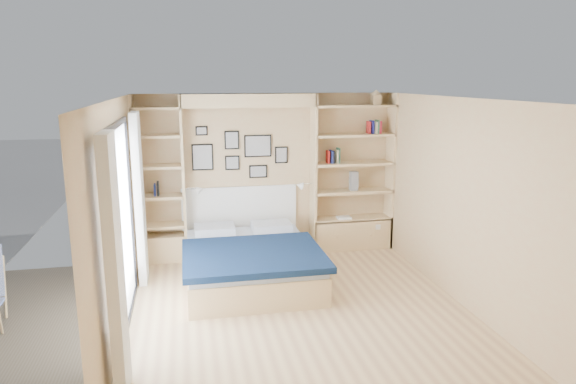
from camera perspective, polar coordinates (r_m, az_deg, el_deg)
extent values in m
plane|color=#DEBC84|center=(6.34, 1.13, -12.86)|extent=(4.50, 4.50, 0.00)
plane|color=tan|center=(8.08, -2.30, 2.02)|extent=(4.00, 0.00, 4.00)
plane|color=tan|center=(3.86, 8.59, -9.97)|extent=(4.00, 0.00, 4.00)
plane|color=tan|center=(5.83, -18.40, -2.73)|extent=(0.00, 4.50, 4.50)
plane|color=tan|center=(6.64, 18.29, -0.92)|extent=(0.00, 4.50, 4.50)
plane|color=white|center=(5.74, 1.24, 10.33)|extent=(4.50, 4.50, 0.00)
cube|color=#E6CA8A|center=(7.81, -11.56, 1.41)|extent=(0.04, 0.35, 2.50)
cube|color=#E6CA8A|center=(8.05, 2.83, 1.98)|extent=(0.04, 0.35, 2.50)
cube|color=#E6CA8A|center=(7.73, -4.39, 10.11)|extent=(2.00, 0.35, 0.20)
cube|color=#E6CA8A|center=(8.45, 11.28, 2.25)|extent=(0.04, 0.35, 2.50)
cube|color=#E6CA8A|center=(7.84, -16.53, 1.19)|extent=(0.04, 0.35, 2.50)
cube|color=#E6CA8A|center=(8.47, 7.04, -4.55)|extent=(1.30, 0.35, 0.50)
cube|color=#E6CA8A|center=(8.08, -13.73, -6.03)|extent=(0.70, 0.35, 0.40)
cube|color=black|center=(5.66, -18.78, 6.91)|extent=(0.04, 2.08, 0.06)
cube|color=black|center=(6.25, -17.34, -13.59)|extent=(0.04, 2.08, 0.06)
cube|color=black|center=(4.90, -19.31, -7.48)|extent=(0.04, 0.06, 2.20)
cube|color=black|center=(6.85, -17.09, -1.73)|extent=(0.04, 0.06, 2.20)
cube|color=silver|center=(5.86, -18.12, -3.95)|extent=(0.01, 2.00, 2.20)
cube|color=white|center=(4.61, -18.69, -8.04)|extent=(0.10, 0.45, 2.30)
cube|color=white|center=(7.10, -16.19, -0.76)|extent=(0.10, 0.45, 2.30)
cube|color=#E6CA8A|center=(8.40, 7.08, -2.91)|extent=(1.30, 0.35, 0.04)
cube|color=#E6CA8A|center=(8.29, 7.16, 0.09)|extent=(1.30, 0.35, 0.04)
cube|color=#E6CA8A|center=(8.21, 7.25, 3.16)|extent=(1.30, 0.35, 0.04)
cube|color=#E6CA8A|center=(8.15, 7.34, 6.28)|extent=(1.30, 0.35, 0.04)
cube|color=#E6CA8A|center=(8.11, 7.43, 9.44)|extent=(1.30, 0.35, 0.04)
cube|color=#E6CA8A|center=(7.98, -13.86, -3.64)|extent=(0.70, 0.35, 0.04)
cube|color=#E6CA8A|center=(7.87, -14.03, -0.49)|extent=(0.70, 0.35, 0.04)
cube|color=#E6CA8A|center=(7.78, -14.20, 2.74)|extent=(0.70, 0.35, 0.04)
cube|color=#E6CA8A|center=(7.72, -14.38, 6.03)|extent=(0.70, 0.35, 0.04)
cube|color=#E6CA8A|center=(7.69, -14.54, 8.99)|extent=(0.70, 0.35, 0.04)
cube|color=#E6CA8A|center=(7.11, -4.22, -8.39)|extent=(1.70, 2.12, 0.37)
cube|color=silver|center=(7.03, -4.25, -6.60)|extent=(1.66, 2.08, 0.10)
cube|color=#0C1D39|center=(6.67, -3.87, -7.02)|extent=(1.80, 1.49, 0.08)
cube|color=silver|center=(7.68, -8.14, -4.16)|extent=(0.58, 0.42, 0.12)
cube|color=silver|center=(7.77, -1.87, -3.84)|extent=(0.58, 0.42, 0.12)
cube|color=white|center=(8.10, -5.38, -1.83)|extent=(1.80, 0.04, 0.70)
cube|color=black|center=(7.91, -9.48, 3.84)|extent=(0.32, 0.02, 0.40)
cube|color=gray|center=(7.90, -9.47, 3.83)|extent=(0.28, 0.01, 0.36)
cube|color=black|center=(7.90, -6.27, 5.76)|extent=(0.22, 0.02, 0.28)
cube|color=gray|center=(7.89, -6.26, 5.75)|extent=(0.18, 0.01, 0.24)
cube|color=black|center=(7.95, -6.21, 3.25)|extent=(0.22, 0.02, 0.22)
cube|color=gray|center=(7.94, -6.20, 3.24)|extent=(0.18, 0.01, 0.18)
cube|color=black|center=(7.96, -3.37, 5.13)|extent=(0.42, 0.02, 0.34)
cube|color=gray|center=(7.95, -3.36, 5.12)|extent=(0.38, 0.01, 0.30)
cube|color=black|center=(8.02, -3.33, 2.30)|extent=(0.28, 0.02, 0.20)
cube|color=gray|center=(8.01, -3.32, 2.29)|extent=(0.24, 0.01, 0.16)
cube|color=black|center=(8.04, -0.74, 4.15)|extent=(0.20, 0.02, 0.26)
cube|color=gray|center=(8.03, -0.72, 4.14)|extent=(0.16, 0.01, 0.22)
cube|color=black|center=(7.86, -9.58, 6.72)|extent=(0.18, 0.02, 0.14)
cube|color=gray|center=(7.85, -9.58, 6.72)|extent=(0.14, 0.01, 0.10)
cylinder|color=silver|center=(7.76, -10.48, 0.41)|extent=(0.20, 0.02, 0.02)
cone|color=white|center=(7.77, -9.74, 0.30)|extent=(0.13, 0.12, 0.15)
cylinder|color=silver|center=(7.97, 1.97, 0.93)|extent=(0.20, 0.02, 0.02)
cone|color=white|center=(7.95, 1.27, 0.76)|extent=(0.13, 0.12, 0.15)
cube|color=maroon|center=(8.06, 4.45, 3.90)|extent=(0.02, 0.15, 0.20)
cube|color=navy|center=(8.07, 4.82, 3.93)|extent=(0.03, 0.15, 0.20)
cube|color=black|center=(8.08, 5.01, 3.89)|extent=(0.03, 0.15, 0.19)
cube|color=tan|center=(8.10, 5.44, 3.96)|extent=(0.04, 0.15, 0.21)
cube|color=#26593F|center=(8.10, 5.59, 4.07)|extent=(0.03, 0.15, 0.24)
cube|color=#A51E1E|center=(8.21, 8.94, 7.09)|extent=(0.02, 0.15, 0.19)
cube|color=navy|center=(8.22, 9.29, 7.14)|extent=(0.03, 0.15, 0.21)
cube|color=#BFB28C|center=(8.25, 9.63, 7.07)|extent=(0.04, 0.15, 0.18)
cube|color=#26593F|center=(8.26, 9.86, 7.17)|extent=(0.03, 0.15, 0.21)
cube|color=#B5172D|center=(8.27, 10.09, 7.11)|extent=(0.03, 0.15, 0.20)
cube|color=navy|center=(7.84, -14.57, 0.24)|extent=(0.02, 0.15, 0.17)
cube|color=black|center=(7.84, -14.25, 0.38)|extent=(0.03, 0.15, 0.21)
cube|color=#E6CA8A|center=(8.22, 9.73, 10.07)|extent=(0.13, 0.13, 0.15)
cone|color=#E6CA8A|center=(8.21, 9.76, 10.87)|extent=(0.20, 0.20, 0.08)
cube|color=slate|center=(8.25, 7.31, 1.24)|extent=(0.12, 0.12, 0.30)
cube|color=white|center=(8.29, 6.22, -2.84)|extent=(0.22, 0.16, 0.03)
cylinder|color=tan|center=(6.39, -29.39, -12.20)|extent=(0.06, 0.15, 0.43)
cylinder|color=tan|center=(6.91, -28.96, -9.37)|extent=(0.10, 0.35, 0.71)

